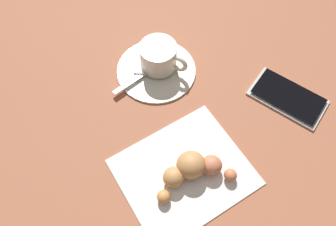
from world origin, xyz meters
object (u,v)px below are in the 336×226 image
(napkin, at_px, (182,173))
(croissant, at_px, (192,169))
(teaspoon, at_px, (149,69))
(cell_phone, at_px, (288,97))
(saucer, at_px, (156,70))
(espresso_cup, at_px, (159,56))
(sugar_packet, at_px, (142,61))

(napkin, relative_size, croissant, 1.46)
(teaspoon, distance_m, cell_phone, 0.26)
(napkin, distance_m, croissant, 0.02)
(saucer, relative_size, teaspoon, 1.15)
(espresso_cup, distance_m, teaspoon, 0.03)
(teaspoon, relative_size, sugar_packet, 2.00)
(saucer, distance_m, croissant, 0.21)
(cell_phone, bearing_deg, napkin, 100.60)
(saucer, bearing_deg, cell_phone, -130.04)
(teaspoon, xyz_separation_m, croissant, (-0.21, 0.02, 0.01))
(espresso_cup, bearing_deg, sugar_packet, 52.08)
(croissant, height_order, cell_phone, croissant)
(saucer, bearing_deg, sugar_packet, 35.43)
(sugar_packet, height_order, napkin, sugar_packet)
(saucer, height_order, croissant, croissant)
(espresso_cup, xyz_separation_m, cell_phone, (-0.16, -0.18, -0.03))
(saucer, distance_m, cell_phone, 0.25)
(saucer, bearing_deg, espresso_cup, -61.64)
(espresso_cup, bearing_deg, napkin, 164.59)
(espresso_cup, relative_size, teaspoon, 0.64)
(espresso_cup, xyz_separation_m, croissant, (-0.21, 0.04, -0.01))
(espresso_cup, bearing_deg, saucer, 118.36)
(sugar_packet, bearing_deg, napkin, 25.40)
(saucer, height_order, napkin, saucer)
(saucer, bearing_deg, teaspoon, 80.08)
(napkin, height_order, cell_phone, cell_phone)
(sugar_packet, distance_m, cell_phone, 0.28)
(saucer, xyz_separation_m, espresso_cup, (0.00, -0.01, 0.03))
(saucer, distance_m, napkin, 0.21)
(teaspoon, bearing_deg, napkin, 170.40)
(espresso_cup, xyz_separation_m, teaspoon, (-0.00, 0.02, -0.02))
(croissant, bearing_deg, cell_phone, -76.88)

